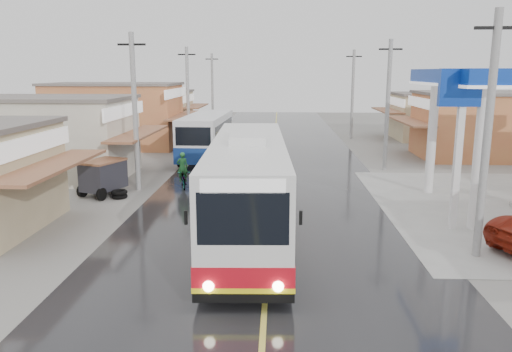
# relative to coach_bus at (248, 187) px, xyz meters

# --- Properties ---
(ground) EXTENTS (120.00, 120.00, 0.00)m
(ground) POSITION_rel_coach_bus_xyz_m (0.77, -1.78, -1.89)
(ground) COLOR slate
(ground) RESTS_ON ground
(road) EXTENTS (12.00, 90.00, 0.02)m
(road) POSITION_rel_coach_bus_xyz_m (0.77, 13.22, -1.88)
(road) COLOR black
(road) RESTS_ON ground
(centre_line) EXTENTS (0.15, 90.00, 0.01)m
(centre_line) POSITION_rel_coach_bus_xyz_m (0.77, 13.22, -1.87)
(centre_line) COLOR #D8CC4C
(centre_line) RESTS_ON road
(shopfronts_left) EXTENTS (11.00, 44.00, 5.20)m
(shopfronts_left) POSITION_rel_coach_bus_xyz_m (-12.23, 16.22, -1.89)
(shopfronts_left) COLOR tan
(shopfronts_left) RESTS_ON ground
(utility_poles_left) EXTENTS (1.60, 50.00, 8.00)m
(utility_poles_left) POSITION_rel_coach_bus_xyz_m (-6.23, 14.22, -1.89)
(utility_poles_left) COLOR gray
(utility_poles_left) RESTS_ON ground
(utility_poles_right) EXTENTS (1.60, 36.00, 8.00)m
(utility_poles_right) POSITION_rel_coach_bus_xyz_m (7.77, 13.22, -1.89)
(utility_poles_right) COLOR gray
(utility_poles_right) RESTS_ON ground
(coach_bus) EXTENTS (3.27, 12.67, 3.93)m
(coach_bus) POSITION_rel_coach_bus_xyz_m (0.00, 0.00, 0.00)
(coach_bus) COLOR silver
(coach_bus) RESTS_ON road
(second_bus) EXTENTS (2.87, 9.47, 3.12)m
(second_bus) POSITION_rel_coach_bus_xyz_m (-3.96, 16.75, -0.21)
(second_bus) COLOR silver
(second_bus) RESTS_ON road
(cyclist) EXTENTS (1.08, 1.92, 1.96)m
(cyclist) POSITION_rel_coach_bus_xyz_m (-3.95, 7.74, -1.25)
(cyclist) COLOR black
(cyclist) RESTS_ON ground
(tricycle_near) EXTENTS (2.19, 2.70, 1.78)m
(tricycle_near) POSITION_rel_coach_bus_xyz_m (-7.64, 5.99, -0.87)
(tricycle_near) COLOR #26262D
(tricycle_near) RESTS_ON ground
(tyre_stack) EXTENTS (0.78, 0.78, 0.40)m
(tyre_stack) POSITION_rel_coach_bus_xyz_m (-6.67, 5.41, -1.69)
(tyre_stack) COLOR black
(tyre_stack) RESTS_ON ground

